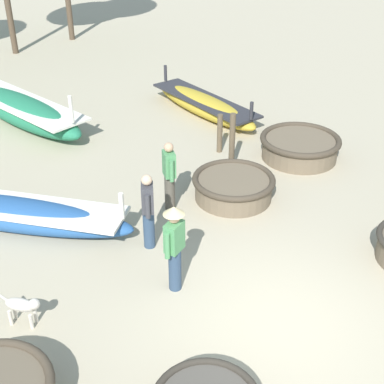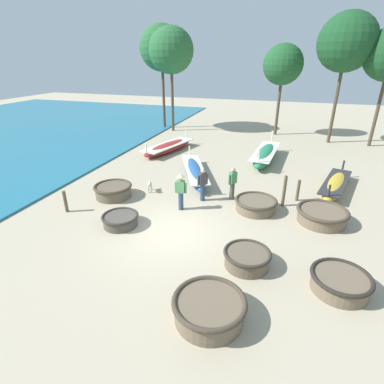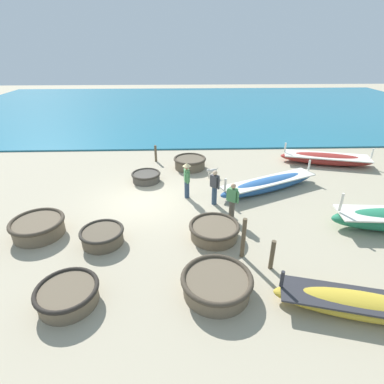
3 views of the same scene
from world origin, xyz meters
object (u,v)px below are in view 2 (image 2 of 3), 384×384
object	(u,v)px
coracle_front_left	(120,220)
fisherman_by_coracle	(232,183)
coracle_upturned	(113,190)
mooring_post_inland	(284,191)
coracle_nearest	(340,282)
tree_tall_back	(162,48)
mooring_post_mid_beach	(65,202)
mooring_post_shoreline	(298,190)
coracle_weathered	(256,204)
tree_leftmost	(347,43)
tree_rightmost	(283,65)
dog	(150,185)
coracle_far_right	(247,258)
long_boat_green_hull	(265,155)
coracle_center	(322,215)
tree_right_mid	(171,50)
fisherman_standing_left	(203,184)
long_boat_blue_hull	(335,185)
fisherman_standing_right	(181,189)
long_boat_red_hull	(168,147)
long_boat_ochre_hull	(195,172)
coracle_front_right	(209,308)

from	to	relation	value
coracle_front_left	fisherman_by_coracle	xyz separation A→B (m)	(3.76, 3.76, 0.58)
coracle_upturned	mooring_post_inland	distance (m)	7.94
coracle_nearest	tree_tall_back	xyz separation A→B (m)	(-13.31, 18.85, 6.58)
mooring_post_mid_beach	mooring_post_shoreline	distance (m)	10.43
tree_tall_back	coracle_weathered	bearing A→B (deg)	-54.52
coracle_front_left	tree_leftmost	xyz separation A→B (m)	(9.03, 16.40, 6.83)
tree_rightmost	dog	bearing A→B (deg)	-109.60
coracle_far_right	long_boat_green_hull	xyz separation A→B (m)	(-0.47, 11.09, 0.12)
coracle_weathered	dog	bearing A→B (deg)	175.51
coracle_center	mooring_post_shoreline	world-z (taller)	mooring_post_shoreline
coracle_center	tree_rightmost	world-z (taller)	tree_rightmost
coracle_center	tree_right_mid	bearing A→B (deg)	130.55
mooring_post_shoreline	tree_leftmost	bearing A→B (deg)	78.88
mooring_post_mid_beach	mooring_post_shoreline	bearing A→B (deg)	24.08
coracle_front_left	fisherman_by_coracle	distance (m)	5.35
coracle_center	tree_rightmost	distance (m)	16.25
fisherman_standing_left	dog	world-z (taller)	fisherman_standing_left
tree_leftmost	coracle_front_left	bearing A→B (deg)	-118.84
tree_tall_back	tree_rightmost	bearing A→B (deg)	1.73
coracle_front_left	coracle_center	world-z (taller)	coracle_center
coracle_nearest	long_boat_blue_hull	bearing A→B (deg)	85.27
coracle_nearest	mooring_post_shoreline	size ratio (longest dim) A/B	1.65
coracle_front_left	mooring_post_shoreline	xyz separation A→B (m)	(6.70, 4.55, 0.26)
coracle_weathered	coracle_center	distance (m)	2.69
dog	mooring_post_mid_beach	size ratio (longest dim) A/B	0.65
coracle_center	coracle_far_right	distance (m)	4.49
mooring_post_shoreline	tree_right_mid	size ratio (longest dim) A/B	0.12
coracle_upturned	long_boat_blue_hull	xyz separation A→B (m)	(10.22, 4.13, -0.04)
fisherman_by_coracle	tree_right_mid	bearing A→B (deg)	121.80
coracle_weathered	fisherman_standing_right	xyz separation A→B (m)	(-3.14, -0.92, 0.66)
coracle_front_left	coracle_nearest	bearing A→B (deg)	-9.44
coracle_far_right	tree_right_mid	distance (m)	20.90
coracle_far_right	long_boat_red_hull	world-z (taller)	long_boat_red_hull
coracle_weathered	mooring_post_shoreline	xyz separation A→B (m)	(1.73, 1.60, 0.22)
mooring_post_shoreline	long_boat_ochre_hull	bearing A→B (deg)	165.69
fisherman_by_coracle	mooring_post_inland	world-z (taller)	fisherman_by_coracle
coracle_weathered	tree_rightmost	bearing A→B (deg)	90.47
tree_rightmost	tree_right_mid	size ratio (longest dim) A/B	0.84
coracle_upturned	tree_tall_back	distance (m)	17.03
coracle_upturned	tree_right_mid	size ratio (longest dim) A/B	0.21
coracle_front_left	mooring_post_shoreline	distance (m)	8.11
dog	tree_rightmost	world-z (taller)	tree_rightmost
mooring_post_mid_beach	tree_right_mid	size ratio (longest dim) A/B	0.11
coracle_front_left	fisherman_standing_right	world-z (taller)	fisherman_standing_right
fisherman_by_coracle	tree_tall_back	size ratio (longest dim) A/B	0.18
fisherman_by_coracle	mooring_post_shoreline	bearing A→B (deg)	14.98
coracle_center	long_boat_blue_hull	size ratio (longest dim) A/B	0.45
coracle_upturned	tree_tall_back	xyz separation A→B (m)	(-3.72, 15.27, 6.54)
coracle_front_left	coracle_front_right	world-z (taller)	coracle_front_right
coracle_center	fisherman_standing_right	xyz separation A→B (m)	(-5.82, -0.71, 0.63)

